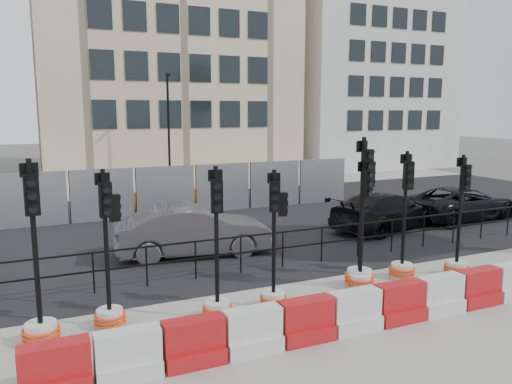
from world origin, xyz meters
name	(u,v)px	position (x,y,z in m)	size (l,w,h in m)	color
ground	(305,282)	(0.00, 0.00, 0.00)	(120.00, 120.00, 0.00)	#51514C
sidewalk_near	(383,330)	(0.00, -3.00, 0.01)	(40.00, 6.00, 0.02)	gray
road	(211,223)	(0.00, 7.00, 0.01)	(40.00, 14.00, 0.03)	black
sidewalk_far	(156,189)	(0.00, 16.00, 0.01)	(40.00, 4.00, 0.02)	gray
building_cream	(162,33)	(2.00, 21.99, 9.00)	(15.00, 10.06, 18.00)	beige
building_white	(359,59)	(17.00, 21.99, 8.00)	(12.00, 9.06, 16.00)	silver
kerb_railing	(283,243)	(0.00, 1.20, 0.69)	(18.00, 0.04, 1.00)	black
heras_fencing	(189,194)	(-0.01, 9.80, 0.68)	(14.33, 1.72, 2.00)	#979AA0
lamp_post_far	(169,129)	(0.50, 14.98, 3.22)	(0.12, 0.56, 6.00)	black
barrier_row	(377,308)	(0.00, -2.80, 0.37)	(12.55, 0.50, 0.80)	#B51D0E
traffic_signal_a	(39,308)	(-5.94, -0.98, 0.69)	(0.66, 0.66, 3.34)	silver
traffic_signal_b	(109,291)	(-4.71, -0.76, 0.73)	(0.61, 0.61, 3.08)	silver
traffic_signal_c	(217,289)	(-2.70, -1.24, 0.64)	(0.61, 0.61, 3.09)	silver
traffic_signal_d	(274,276)	(-1.42, -1.18, 0.70)	(0.58, 0.58, 2.95)	silver
traffic_signal_e	(361,263)	(0.92, -0.99, 0.64)	(0.61, 0.61, 3.08)	silver
traffic_signal_f	(361,252)	(1.02, -0.85, 0.85)	(0.70, 0.70, 3.55)	silver
traffic_signal_g	(403,253)	(2.32, -0.77, 0.66)	(0.63, 0.63, 3.18)	silver
traffic_signal_h	(458,252)	(3.72, -1.18, 0.64)	(0.61, 0.61, 3.08)	silver
car_b	(194,231)	(-1.81, 3.28, 0.73)	(4.61, 2.11, 1.46)	#444448
car_c	(385,211)	(5.28, 3.65, 0.67)	(4.93, 3.07, 1.33)	black
car_d	(462,203)	(8.96, 3.72, 0.64)	(4.77, 2.44, 1.29)	black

